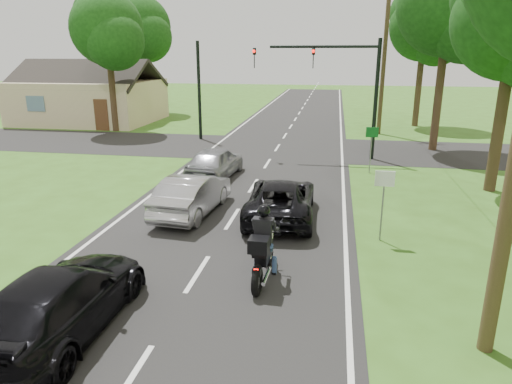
% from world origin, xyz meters
% --- Properties ---
extents(ground, '(140.00, 140.00, 0.00)m').
position_xyz_m(ground, '(0.00, 0.00, 0.00)').
color(ground, '#345A19').
rests_on(ground, ground).
extents(road, '(8.00, 100.00, 0.01)m').
position_xyz_m(road, '(0.00, 10.00, 0.01)').
color(road, black).
rests_on(road, ground).
extents(cross_road, '(60.00, 7.00, 0.01)m').
position_xyz_m(cross_road, '(0.00, 16.00, 0.01)').
color(cross_road, black).
rests_on(cross_road, ground).
extents(motorcycle_rider, '(0.64, 2.26, 1.94)m').
position_xyz_m(motorcycle_rider, '(1.67, -0.04, 0.76)').
color(motorcycle_rider, black).
rests_on(motorcycle_rider, ground).
extents(dark_suv, '(2.34, 4.75, 1.30)m').
position_xyz_m(dark_suv, '(1.57, 4.45, 0.66)').
color(dark_suv, black).
rests_on(dark_suv, road).
extents(silver_sedan, '(1.81, 4.27, 1.37)m').
position_xyz_m(silver_sedan, '(-1.46, 4.32, 0.70)').
color(silver_sedan, '#ADACB1').
rests_on(silver_sedan, road).
extents(silver_suv, '(1.96, 4.26, 1.41)m').
position_xyz_m(silver_suv, '(-1.87, 8.97, 0.72)').
color(silver_suv, '#96979D').
rests_on(silver_suv, road).
extents(dark_car_behind, '(1.94, 4.72, 1.37)m').
position_xyz_m(dark_car_behind, '(-1.90, -2.84, 0.70)').
color(dark_car_behind, black).
rests_on(dark_car_behind, road).
extents(traffic_signal, '(6.38, 0.44, 6.00)m').
position_xyz_m(traffic_signal, '(3.34, 14.00, 4.14)').
color(traffic_signal, black).
rests_on(traffic_signal, ground).
extents(signal_pole_far, '(0.20, 0.20, 6.00)m').
position_xyz_m(signal_pole_far, '(-5.20, 18.00, 3.00)').
color(signal_pole_far, black).
rests_on(signal_pole_far, ground).
extents(utility_pole_far, '(1.60, 0.28, 10.00)m').
position_xyz_m(utility_pole_far, '(6.20, 22.00, 5.08)').
color(utility_pole_far, '#4E3C23').
rests_on(utility_pole_far, ground).
extents(sign_white, '(0.55, 0.07, 2.12)m').
position_xyz_m(sign_white, '(4.70, 2.98, 1.60)').
color(sign_white, slate).
rests_on(sign_white, ground).
extents(sign_green, '(0.55, 0.07, 2.12)m').
position_xyz_m(sign_green, '(4.90, 10.98, 1.60)').
color(sign_green, slate).
rests_on(sign_green, ground).
extents(tree_row_d, '(5.76, 5.58, 10.45)m').
position_xyz_m(tree_row_d, '(9.10, 16.76, 7.43)').
color(tree_row_d, '#332316').
rests_on(tree_row_d, ground).
extents(tree_row_e, '(5.28, 5.12, 9.61)m').
position_xyz_m(tree_row_e, '(9.48, 25.78, 6.83)').
color(tree_row_e, '#332316').
rests_on(tree_row_e, ground).
extents(tree_left_near, '(5.12, 4.96, 9.22)m').
position_xyz_m(tree_left_near, '(-11.73, 19.78, 6.53)').
color(tree_left_near, '#332316').
rests_on(tree_left_near, ground).
extents(tree_left_far, '(5.76, 5.58, 10.14)m').
position_xyz_m(tree_left_far, '(-13.70, 29.76, 7.13)').
color(tree_left_far, '#332316').
rests_on(tree_left_far, ground).
extents(house, '(10.20, 8.00, 4.84)m').
position_xyz_m(house, '(-16.00, 24.00, 1.77)').
color(house, tan).
rests_on(house, ground).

